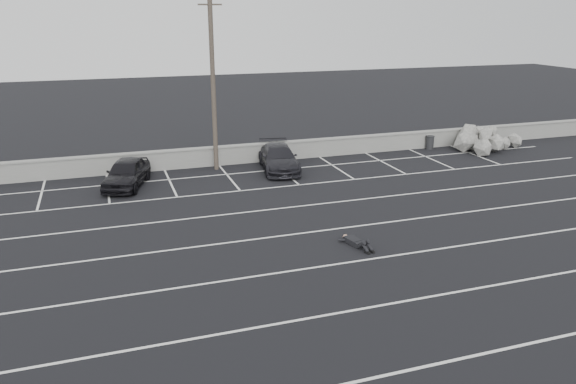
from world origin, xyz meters
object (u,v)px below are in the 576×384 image
object	(u,v)px
car_right	(279,158)
riprap_pile	(478,142)
person	(353,238)
utility_pole	(213,83)
car_left	(127,173)
trash_bin	(430,142)

from	to	relation	value
car_right	riprap_pile	distance (m)	13.15
riprap_pile	person	size ratio (longest dim) A/B	2.08
person	utility_pole	bearing A→B (deg)	90.20
utility_pole	car_right	bearing A→B (deg)	-21.20
car_left	car_right	distance (m)	7.96
utility_pole	trash_bin	bearing A→B (deg)	1.69
riprap_pile	trash_bin	bearing A→B (deg)	158.05
utility_pole	person	world-z (taller)	utility_pole
person	trash_bin	bearing A→B (deg)	35.49
car_left	person	xyz separation A→B (m)	(7.46, -10.02, -0.48)
riprap_pile	person	distance (m)	17.55
riprap_pile	utility_pole	bearing A→B (deg)	177.52
car_left	riprap_pile	bearing A→B (deg)	21.93
car_left	person	size ratio (longest dim) A/B	1.81
car_left	trash_bin	size ratio (longest dim) A/B	4.93
utility_pole	trash_bin	xyz separation A→B (m)	(13.57, 0.40, -4.20)
car_right	trash_bin	xyz separation A→B (m)	(10.40, 1.63, -0.24)
utility_pole	trash_bin	world-z (taller)	utility_pole
car_right	person	world-z (taller)	car_right
utility_pole	riprap_pile	world-z (taller)	utility_pole
car_right	trash_bin	world-z (taller)	car_right
car_left	utility_pole	size ratio (longest dim) A/B	0.44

